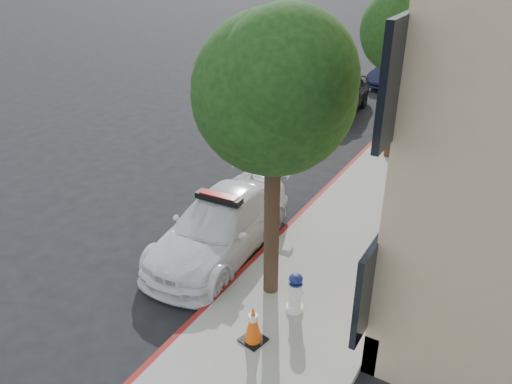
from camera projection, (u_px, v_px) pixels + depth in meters
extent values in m
plane|color=black|center=(211.00, 217.00, 13.12)|extent=(120.00, 120.00, 0.00)
cube|color=gray|center=(437.00, 126.00, 19.14)|extent=(3.20, 50.00, 0.15)
cube|color=maroon|center=(397.00, 119.00, 19.83)|extent=(0.12, 50.00, 0.15)
cylinder|color=black|center=(272.00, 220.00, 9.46)|extent=(0.30, 0.30, 3.30)
sphere|color=black|center=(274.00, 94.00, 8.33)|extent=(2.80, 2.80, 2.80)
sphere|color=black|center=(288.00, 77.00, 7.74)|extent=(2.24, 2.24, 2.24)
sphere|color=black|center=(264.00, 103.00, 8.86)|extent=(2.10, 2.10, 2.10)
cylinder|color=black|center=(394.00, 109.00, 15.62)|extent=(0.30, 0.30, 3.19)
sphere|color=black|center=(405.00, 30.00, 14.51)|extent=(2.60, 2.60, 2.60)
sphere|color=black|center=(418.00, 18.00, 13.92)|extent=(2.08, 2.08, 2.08)
sphere|color=black|center=(395.00, 37.00, 15.04)|extent=(1.95, 1.95, 1.95)
cylinder|color=black|center=(448.00, 57.00, 21.70)|extent=(0.30, 0.30, 3.41)
sphere|color=black|center=(450.00, 2.00, 21.07)|extent=(2.25, 2.25, 2.25)
imported|color=white|center=(220.00, 226.00, 11.44)|extent=(2.14, 4.70, 1.33)
cube|color=black|center=(219.00, 198.00, 11.11)|extent=(1.12, 0.35, 0.14)
cube|color=#A50A07|center=(219.00, 196.00, 11.08)|extent=(0.91, 0.27, 0.06)
imported|color=black|center=(338.00, 95.00, 20.31)|extent=(2.29, 4.77, 1.57)
imported|color=#141832|center=(397.00, 71.00, 24.31)|extent=(1.87, 4.15, 1.32)
cylinder|color=white|center=(295.00, 308.00, 9.62)|extent=(0.33, 0.33, 0.10)
cylinder|color=white|center=(295.00, 295.00, 9.47)|extent=(0.25, 0.25, 0.56)
ellipsoid|color=navy|center=(296.00, 279.00, 9.29)|extent=(0.27, 0.27, 0.19)
cylinder|color=white|center=(295.00, 289.00, 9.41)|extent=(0.36, 0.21, 0.10)
cylinder|color=white|center=(295.00, 289.00, 9.41)|extent=(0.16, 0.21, 0.10)
cube|color=black|center=(253.00, 340.00, 8.92)|extent=(0.48, 0.48, 0.03)
cone|color=#F0510C|center=(253.00, 323.00, 8.74)|extent=(0.32, 0.32, 0.75)
cylinder|color=white|center=(253.00, 318.00, 8.68)|extent=(0.17, 0.17, 0.11)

